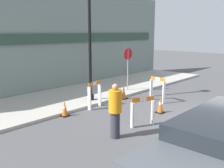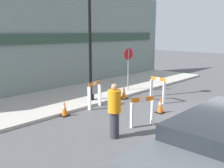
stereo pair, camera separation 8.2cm
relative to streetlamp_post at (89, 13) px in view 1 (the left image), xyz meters
The scene contains 12 objects.
ground_plane 6.52m from the streetlamp_post, 78.62° to the right, with size 60.00×60.00×0.00m, color #4C4C4F.
sidewalk_slab 4.22m from the streetlamp_post, 52.26° to the left, with size 18.00×3.86×0.12m.
storefront_facade 3.68m from the streetlamp_post, 72.85° to the left, with size 18.00×0.22×5.50m.
streetlamp_post is the anchor object (origin of this frame).
stop_sign 3.59m from the streetlamp_post, ahead, with size 0.60×0.09×2.20m.
barricade_0 4.49m from the streetlamp_post, 45.84° to the right, with size 0.26×0.83×1.14m.
barricade_1 3.46m from the streetlamp_post, 122.61° to the right, with size 0.80×0.27×1.11m.
barricade_2 4.96m from the streetlamp_post, 104.24° to the right, with size 0.85×0.46×1.01m.
traffic_cone_0 4.87m from the streetlamp_post, 76.16° to the right, with size 0.30×0.30×0.66m.
traffic_cone_1 4.22m from the streetlamp_post, 160.78° to the right, with size 0.30×0.30×0.61m.
traffic_cone_2 3.98m from the streetlamp_post, 25.24° to the right, with size 0.30×0.30×0.65m.
person_worker 5.15m from the streetlamp_post, 123.02° to the right, with size 0.55×0.55×1.67m.
Camera 1 is at (-8.88, -3.33, 3.17)m, focal length 42.00 mm.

